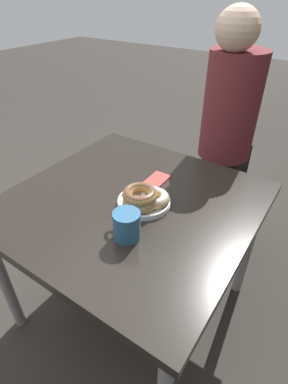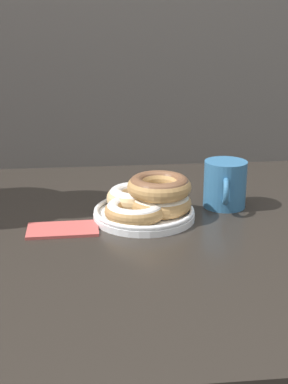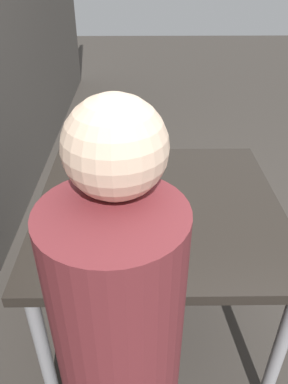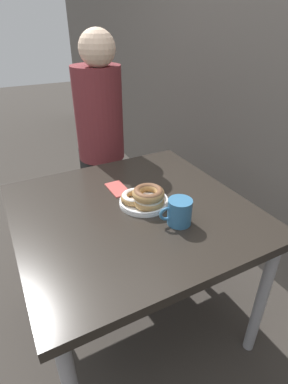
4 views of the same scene
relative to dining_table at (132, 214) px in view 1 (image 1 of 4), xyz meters
name	(u,v)px [view 1 (image 1 of 4)]	position (x,y,z in m)	size (l,w,h in m)	color
ground_plane	(106,287)	(0.00, -0.21, -0.64)	(14.00, 14.00, 0.00)	#38332D
dining_table	(132,214)	(0.00, 0.00, 0.00)	(0.96, 0.98, 0.72)	#28231E
donut_plate	(144,198)	(0.00, 0.06, 0.11)	(0.24, 0.24, 0.09)	white
coffee_mug	(126,225)	(0.18, 0.12, 0.13)	(0.10, 0.13, 0.11)	teal
person_figure	(226,145)	(-0.73, 0.13, 0.06)	(0.38, 0.28, 1.39)	black
napkin	(156,181)	(-0.18, 0.01, 0.08)	(0.15, 0.08, 0.01)	#BC4C47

